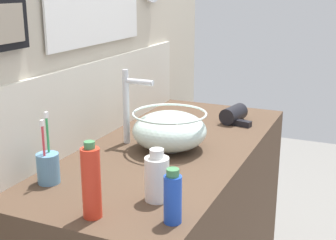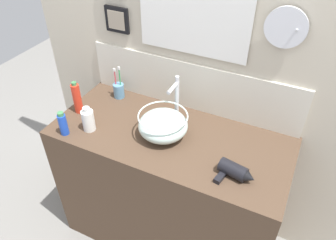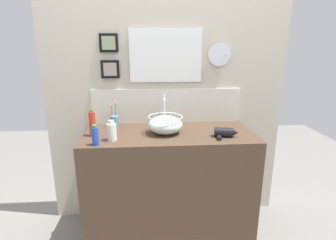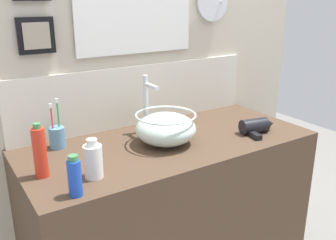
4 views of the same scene
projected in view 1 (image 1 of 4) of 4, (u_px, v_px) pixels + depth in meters
name	position (u px, v px, depth m)	size (l,w,h in m)	color
back_panel	(90.00, 61.00, 1.74)	(2.05, 0.09, 2.36)	beige
glass_bowl_sink	(170.00, 130.00, 1.64)	(0.26, 0.26, 0.14)	silver
faucet	(129.00, 102.00, 1.68)	(0.02, 0.12, 0.27)	silver
hair_drier	(236.00, 114.00, 1.99)	(0.18, 0.14, 0.07)	black
toothbrush_cup	(48.00, 167.00, 1.37)	(0.07, 0.07, 0.21)	#598CB2
lotion_bottle	(173.00, 198.00, 1.13)	(0.04, 0.04, 0.14)	blue
spray_bottle	(157.00, 177.00, 1.25)	(0.07, 0.07, 0.15)	white
soap_dispenser	(91.00, 182.00, 1.15)	(0.05, 0.05, 0.20)	red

